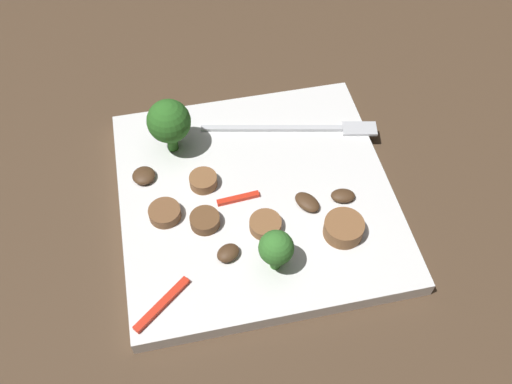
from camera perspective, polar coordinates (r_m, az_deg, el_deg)
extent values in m
plane|color=#4C3826|center=(0.54, 0.00, -1.01)|extent=(1.40, 1.40, 0.00)
cube|color=white|center=(0.53, 0.00, -0.51)|extent=(0.25, 0.25, 0.02)
cube|color=silver|center=(0.58, 1.62, 6.50)|extent=(0.14, 0.04, 0.00)
cube|color=silver|center=(0.59, 10.52, 6.37)|extent=(0.04, 0.02, 0.00)
cylinder|color=#347525|center=(0.56, -8.57, 5.38)|extent=(0.01, 0.01, 0.03)
sphere|color=#2D6B23|center=(0.54, -8.89, 7.16)|extent=(0.04, 0.04, 0.04)
cylinder|color=#408630|center=(0.47, 2.48, -6.79)|extent=(0.01, 0.01, 0.02)
sphere|color=#387A2D|center=(0.46, 2.56, -5.62)|extent=(0.03, 0.03, 0.03)
cylinder|color=brown|center=(0.50, -5.24, -2.92)|extent=(0.04, 0.04, 0.01)
cylinder|color=brown|center=(0.50, 8.94, -3.67)|extent=(0.04, 0.04, 0.02)
cylinder|color=brown|center=(0.51, -9.30, -2.13)|extent=(0.04, 0.04, 0.01)
cylinder|color=brown|center=(0.50, 0.55, -3.42)|extent=(0.04, 0.04, 0.01)
cylinder|color=brown|center=(0.53, -5.40, 1.15)|extent=(0.04, 0.04, 0.01)
ellipsoid|color=#4C331E|center=(0.48, -2.86, -6.23)|extent=(0.03, 0.02, 0.01)
ellipsoid|color=#4C331E|center=(0.54, -11.39, 1.66)|extent=(0.03, 0.03, 0.01)
ellipsoid|color=#4C331E|center=(0.52, 5.25, -1.03)|extent=(0.03, 0.03, 0.01)
ellipsoid|color=#4C331E|center=(0.52, 8.86, -0.37)|extent=(0.03, 0.02, 0.01)
cube|color=red|center=(0.52, -1.83, -0.66)|extent=(0.04, 0.01, 0.00)
cube|color=red|center=(0.47, -9.57, -11.23)|extent=(0.05, 0.04, 0.00)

